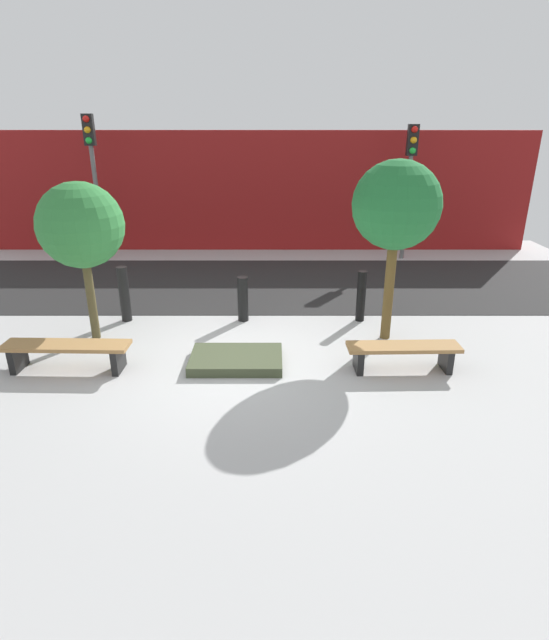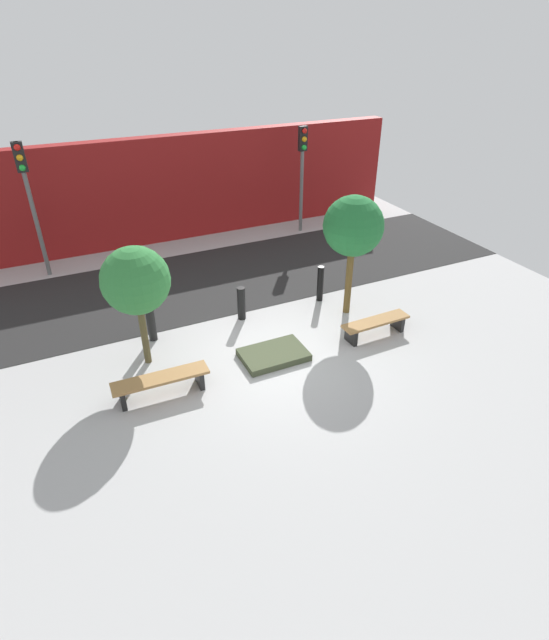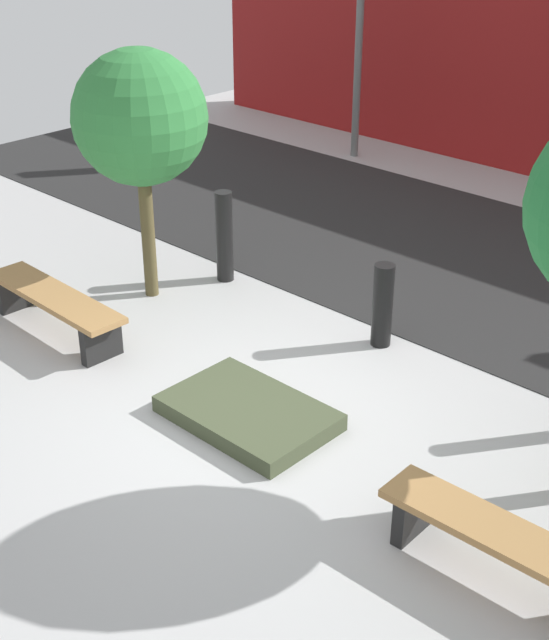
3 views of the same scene
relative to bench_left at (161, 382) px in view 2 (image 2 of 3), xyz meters
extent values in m
plane|color=#AAAAAA|center=(2.58, 0.21, -0.32)|extent=(18.00, 18.00, 0.00)
cube|color=#242424|center=(2.58, 4.48, -0.32)|extent=(18.00, 4.27, 0.01)
cube|color=maroon|center=(2.58, 8.19, 1.37)|extent=(16.20, 0.50, 3.40)
cube|color=black|center=(-0.78, 0.02, -0.13)|extent=(0.11, 0.43, 0.38)
cube|color=black|center=(0.78, -0.02, -0.13)|extent=(0.11, 0.43, 0.38)
cube|color=#9E7242|center=(0.00, 0.00, 0.09)|extent=(1.93, 0.48, 0.06)
cube|color=black|center=(4.48, -0.02, -0.14)|extent=(0.11, 0.41, 0.36)
cube|color=black|center=(5.84, 0.02, -0.14)|extent=(0.11, 0.41, 0.36)
cube|color=#9E7242|center=(5.16, 0.00, 0.07)|extent=(1.73, 0.45, 0.06)
cube|color=#3F4830|center=(2.58, 0.20, -0.25)|extent=(1.45, 0.96, 0.16)
cylinder|color=#4D4428|center=(0.00, 1.25, 0.49)|extent=(0.15, 0.15, 1.62)
sphere|color=#2F7A3A|center=(0.00, 1.25, 1.69)|extent=(1.41, 1.41, 1.41)
cylinder|color=brown|center=(5.16, 1.25, 0.65)|extent=(0.17, 0.17, 1.94)
sphere|color=#237036|center=(5.16, 1.25, 2.01)|extent=(1.45, 1.45, 1.45)
cylinder|color=black|center=(0.32, 2.10, 0.21)|extent=(0.20, 0.20, 1.07)
cylinder|color=black|center=(2.58, 2.10, 0.11)|extent=(0.20, 0.20, 0.87)
cylinder|color=black|center=(4.84, 2.10, 0.17)|extent=(0.17, 0.17, 0.99)
cylinder|color=#616161|center=(-1.64, 6.91, 1.58)|extent=(0.12, 0.12, 3.81)
cube|color=black|center=(-1.64, 6.91, 3.09)|extent=(0.28, 0.16, 0.78)
sphere|color=red|center=(-1.64, 6.81, 3.35)|extent=(0.17, 0.17, 0.17)
sphere|color=orange|center=(-1.64, 6.81, 3.09)|extent=(0.17, 0.17, 0.17)
sphere|color=green|center=(-1.64, 6.81, 2.83)|extent=(0.17, 0.17, 0.17)
cylinder|color=slate|center=(6.80, 6.91, 1.45)|extent=(0.12, 0.12, 3.56)
cube|color=black|center=(6.80, 6.91, 2.84)|extent=(0.28, 0.16, 0.78)
sphere|color=red|center=(6.80, 6.81, 3.10)|extent=(0.17, 0.17, 0.17)
sphere|color=orange|center=(6.80, 6.81, 2.84)|extent=(0.17, 0.17, 0.17)
sphere|color=green|center=(6.80, 6.81, 2.58)|extent=(0.17, 0.17, 0.17)
camera|label=1|loc=(3.19, -6.93, 3.24)|focal=28.00mm
camera|label=2|loc=(-1.31, -8.08, 6.20)|focal=28.00mm
camera|label=3|loc=(7.22, -4.37, 4.07)|focal=50.00mm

